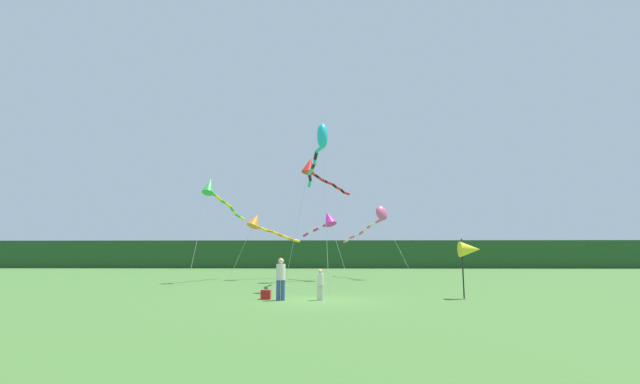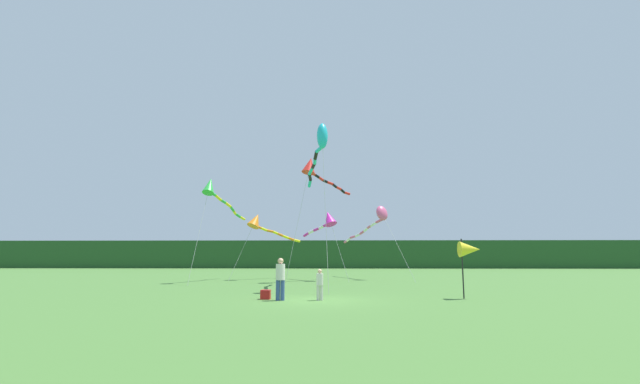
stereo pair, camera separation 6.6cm
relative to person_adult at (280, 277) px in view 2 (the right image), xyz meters
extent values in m
plane|color=#477533|center=(1.50, 0.07, -0.98)|extent=(120.00, 120.00, 0.00)
cube|color=#234C23|center=(1.50, 45.07, 1.02)|extent=(108.00, 2.08, 4.00)
cylinder|color=#334C8C|center=(-0.10, 0.00, -0.56)|extent=(0.18, 0.18, 0.84)
cylinder|color=#334C8C|center=(0.10, 0.00, -0.56)|extent=(0.18, 0.18, 0.84)
cylinder|color=silver|center=(0.00, 0.00, 0.19)|extent=(0.39, 0.39, 0.67)
sphere|color=tan|center=(0.00, 0.00, 0.65)|extent=(0.25, 0.25, 0.25)
cylinder|color=silver|center=(1.59, 0.10, -0.67)|extent=(0.13, 0.13, 0.62)
cylinder|color=silver|center=(1.73, 0.10, -0.67)|extent=(0.13, 0.13, 0.62)
cylinder|color=silver|center=(1.66, 0.10, -0.11)|extent=(0.28, 0.28, 0.49)
sphere|color=tan|center=(1.66, 0.10, 0.22)|extent=(0.18, 0.18, 0.18)
cube|color=red|center=(-0.68, 0.50, -0.78)|extent=(0.41, 0.43, 0.39)
cylinder|color=black|center=(7.91, 0.95, 0.32)|extent=(0.06, 0.06, 2.60)
cone|color=yellow|center=(8.26, 0.95, 1.15)|extent=(0.90, 0.70, 0.70)
cylinder|color=#B2B2B2|center=(-0.20, 11.70, 3.23)|extent=(1.56, 1.70, 8.42)
cone|color=red|center=(0.57, 12.54, 7.44)|extent=(1.59, 1.61, 1.40)
cylinder|color=red|center=(0.74, 12.74, 6.89)|extent=(0.53, 0.58, 0.34)
cylinder|color=black|center=(1.05, 13.18, 6.76)|extent=(0.47, 0.60, 0.30)
cylinder|color=red|center=(1.34, 13.64, 6.63)|extent=(0.49, 0.60, 0.33)
cylinder|color=black|center=(1.65, 14.08, 6.53)|extent=(0.50, 0.58, 0.28)
cylinder|color=red|center=(2.03, 14.45, 6.43)|extent=(0.59, 0.50, 0.31)
cylinder|color=black|center=(2.38, 14.84, 6.29)|extent=(0.46, 0.61, 0.34)
cylinder|color=red|center=(2.70, 15.27, 6.16)|extent=(0.55, 0.56, 0.32)
cylinder|color=black|center=(3.03, 15.70, 6.00)|extent=(0.49, 0.62, 0.37)
cylinder|color=red|center=(3.40, 16.08, 5.86)|extent=(0.59, 0.49, 0.30)
cylinder|color=#B2B2B2|center=(2.68, 13.17, 1.35)|extent=(1.43, 1.70, 4.66)
cone|color=#E026B2|center=(1.97, 14.00, 3.67)|extent=(1.54, 1.58, 1.36)
cylinder|color=#E026B2|center=(1.77, 14.29, 3.18)|extent=(0.58, 0.71, 0.32)
cylinder|color=white|center=(1.39, 14.86, 3.05)|extent=(0.56, 0.73, 0.35)
cylinder|color=#E026B2|center=(0.99, 15.43, 2.90)|extent=(0.61, 0.69, 0.33)
cylinder|color=white|center=(0.55, 15.97, 2.76)|extent=(0.62, 0.70, 0.36)
cylinder|color=#E026B2|center=(0.12, 16.51, 2.57)|extent=(0.62, 0.72, 0.41)
cylinder|color=#B2B2B2|center=(-4.63, 14.39, 1.32)|extent=(1.63, 1.75, 4.61)
cone|color=orange|center=(-3.83, 15.26, 3.62)|extent=(1.67, 1.69, 1.43)
cylinder|color=orange|center=(-3.66, 15.49, 3.11)|extent=(0.53, 0.62, 0.34)
cylinder|color=yellow|center=(-3.29, 15.93, 2.96)|extent=(0.59, 0.59, 0.36)
cylinder|color=orange|center=(-2.87, 16.33, 2.83)|extent=(0.58, 0.56, 0.28)
cylinder|color=yellow|center=(-2.49, 16.76, 2.73)|extent=(0.51, 0.63, 0.32)
cylinder|color=orange|center=(-2.13, 17.22, 2.58)|extent=(0.58, 0.60, 0.36)
cylinder|color=yellow|center=(-1.70, 17.59, 2.40)|extent=(0.64, 0.53, 0.37)
cylinder|color=orange|center=(-1.26, 17.96, 2.24)|extent=(0.58, 0.59, 0.33)
cylinder|color=yellow|center=(-0.82, 18.34, 2.12)|extent=(0.62, 0.51, 0.30)
cylinder|color=#B2B2B2|center=(7.09, 14.07, 1.61)|extent=(1.89, 3.38, 5.19)
ellipsoid|color=#E5598C|center=(6.16, 15.75, 4.20)|extent=(1.35, 1.39, 1.41)
cylinder|color=#E5598C|center=(5.96, 16.04, 3.61)|extent=(0.59, 0.73, 0.37)
cylinder|color=white|center=(5.57, 16.62, 3.40)|extent=(0.59, 0.74, 0.42)
cylinder|color=#E5598C|center=(5.28, 17.24, 3.22)|extent=(0.39, 0.76, 0.32)
cylinder|color=white|center=(5.05, 17.91, 3.05)|extent=(0.46, 0.78, 0.42)
cylinder|color=#E5598C|center=(4.77, 18.54, 2.82)|extent=(0.53, 0.77, 0.41)
cylinder|color=white|center=(4.43, 19.16, 2.63)|extent=(0.55, 0.74, 0.35)
cylinder|color=#E5598C|center=(4.04, 19.74, 2.49)|extent=(0.60, 0.71, 0.33)
cylinder|color=white|center=(3.69, 20.33, 2.31)|extent=(0.49, 0.78, 0.42)
cylinder|color=#E5598C|center=(3.45, 20.99, 2.14)|extent=(0.40, 0.76, 0.31)
cylinder|color=#B2B2B2|center=(1.84, 3.70, 3.23)|extent=(0.38, 2.15, 8.43)
ellipsoid|color=#1EB7CC|center=(1.67, 4.77, 7.45)|extent=(0.76, 1.08, 1.59)
cylinder|color=#1EB7CC|center=(1.50, 5.16, 6.80)|extent=(0.53, 0.88, 0.29)
cylinder|color=black|center=(1.27, 5.97, 6.65)|extent=(0.33, 0.92, 0.42)
cylinder|color=#1EB7CC|center=(1.18, 6.82, 6.49)|extent=(0.25, 0.89, 0.29)
cylinder|color=black|center=(1.07, 7.67, 6.40)|extent=(0.37, 0.90, 0.30)
cylinder|color=#1EB7CC|center=(0.86, 8.49, 6.22)|extent=(0.45, 0.93, 0.45)
cylinder|color=black|center=(0.75, 9.33, 5.97)|extent=(0.23, 0.91, 0.43)
cylinder|color=#1EB7CC|center=(0.70, 10.18, 5.71)|extent=(0.34, 0.94, 0.49)
cylinder|color=#B2B2B2|center=(-6.65, 10.04, 2.41)|extent=(0.31, 2.98, 6.78)
cone|color=green|center=(-6.50, 11.52, 5.79)|extent=(0.95, 1.33, 1.44)
cylinder|color=green|center=(-6.39, 11.88, 5.25)|extent=(0.43, 0.81, 0.30)
cylinder|color=yellow|center=(-6.16, 12.60, 5.07)|extent=(0.43, 0.85, 0.45)
cylinder|color=green|center=(-5.98, 13.34, 4.89)|extent=(0.35, 0.81, 0.30)
cylinder|color=yellow|center=(-5.79, 14.07, 4.73)|extent=(0.44, 0.84, 0.41)
cylinder|color=green|center=(-5.63, 14.81, 4.50)|extent=(0.29, 0.84, 0.44)
cylinder|color=yellow|center=(-5.60, 15.57, 4.29)|extent=(0.22, 0.81, 0.36)
cylinder|color=green|center=(-5.50, 16.31, 4.11)|extent=(0.44, 0.83, 0.38)
cylinder|color=yellow|center=(-5.28, 17.03, 3.95)|extent=(0.41, 0.82, 0.34)
camera|label=1|loc=(2.11, -18.34, 0.89)|focal=24.11mm
camera|label=2|loc=(2.18, -18.34, 0.89)|focal=24.11mm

